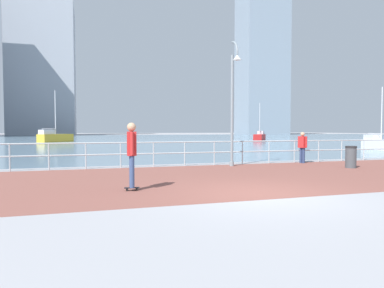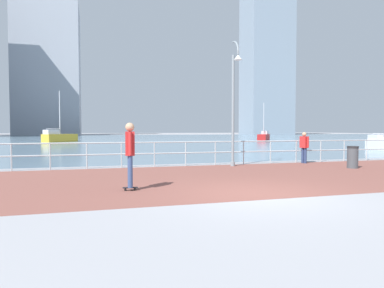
{
  "view_description": "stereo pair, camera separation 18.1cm",
  "coord_description": "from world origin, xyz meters",
  "px_view_note": "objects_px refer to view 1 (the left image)",
  "views": [
    {
      "loc": [
        -4.11,
        -7.74,
        1.63
      ],
      "look_at": [
        -0.5,
        4.14,
        1.1
      ],
      "focal_mm": 32.14,
      "sensor_mm": 36.0,
      "label": 1
    },
    {
      "loc": [
        -3.93,
        -7.79,
        1.63
      ],
      "look_at": [
        -0.5,
        4.14,
        1.1
      ],
      "focal_mm": 32.14,
      "sensor_mm": 36.0,
      "label": 2
    }
  ],
  "objects_px": {
    "trash_bin": "(351,157)",
    "sailboat_navy": "(380,144)",
    "skateboarder": "(132,150)",
    "sailboat_ivory": "(260,136)",
    "sailboat_red": "(55,137)",
    "bystander": "(302,145)",
    "lamppost": "(233,97)"
  },
  "relations": [
    {
      "from": "skateboarder",
      "to": "sailboat_red",
      "type": "relative_size",
      "value": 0.27
    },
    {
      "from": "bystander",
      "to": "sailboat_ivory",
      "type": "xyz_separation_m",
      "value": [
        15.72,
        33.79,
        -0.32
      ]
    },
    {
      "from": "sailboat_ivory",
      "to": "lamppost",
      "type": "bearing_deg",
      "value": -119.73
    },
    {
      "from": "lamppost",
      "to": "sailboat_navy",
      "type": "height_order",
      "value": "lamppost"
    },
    {
      "from": "lamppost",
      "to": "sailboat_navy",
      "type": "bearing_deg",
      "value": 26.64
    },
    {
      "from": "bystander",
      "to": "sailboat_red",
      "type": "relative_size",
      "value": 0.22
    },
    {
      "from": "sailboat_red",
      "to": "bystander",
      "type": "bearing_deg",
      "value": -67.4
    },
    {
      "from": "bystander",
      "to": "sailboat_red",
      "type": "bearing_deg",
      "value": 112.6
    },
    {
      "from": "sailboat_ivory",
      "to": "trash_bin",
      "type": "bearing_deg",
      "value": -112.53
    },
    {
      "from": "trash_bin",
      "to": "sailboat_navy",
      "type": "relative_size",
      "value": 0.18
    },
    {
      "from": "lamppost",
      "to": "sailboat_red",
      "type": "relative_size",
      "value": 0.82
    },
    {
      "from": "skateboarder",
      "to": "sailboat_red",
      "type": "xyz_separation_m",
      "value": [
        -5.26,
        38.98,
        -0.45
      ]
    },
    {
      "from": "trash_bin",
      "to": "sailboat_ivory",
      "type": "bearing_deg",
      "value": 67.47
    },
    {
      "from": "trash_bin",
      "to": "sailboat_red",
      "type": "height_order",
      "value": "sailboat_red"
    },
    {
      "from": "lamppost",
      "to": "sailboat_navy",
      "type": "xyz_separation_m",
      "value": [
        16.6,
        8.33,
        -2.55
      ]
    },
    {
      "from": "trash_bin",
      "to": "skateboarder",
      "type": "bearing_deg",
      "value": -163.86
    },
    {
      "from": "bystander",
      "to": "trash_bin",
      "type": "height_order",
      "value": "bystander"
    },
    {
      "from": "sailboat_red",
      "to": "sailboat_navy",
      "type": "bearing_deg",
      "value": -43.94
    },
    {
      "from": "bystander",
      "to": "trash_bin",
      "type": "distance_m",
      "value": 2.55
    },
    {
      "from": "bystander",
      "to": "sailboat_navy",
      "type": "bearing_deg",
      "value": 31.75
    },
    {
      "from": "sailboat_navy",
      "to": "sailboat_ivory",
      "type": "relative_size",
      "value": 0.87
    },
    {
      "from": "sailboat_navy",
      "to": "sailboat_ivory",
      "type": "height_order",
      "value": "sailboat_ivory"
    },
    {
      "from": "sailboat_navy",
      "to": "lamppost",
      "type": "bearing_deg",
      "value": -153.36
    },
    {
      "from": "skateboarder",
      "to": "bystander",
      "type": "height_order",
      "value": "skateboarder"
    },
    {
      "from": "skateboarder",
      "to": "sailboat_ivory",
      "type": "distance_m",
      "value": 46.04
    },
    {
      "from": "trash_bin",
      "to": "sailboat_navy",
      "type": "height_order",
      "value": "sailboat_navy"
    },
    {
      "from": "bystander",
      "to": "sailboat_navy",
      "type": "xyz_separation_m",
      "value": [
        12.8,
        7.92,
        -0.39
      ]
    },
    {
      "from": "bystander",
      "to": "sailboat_navy",
      "type": "height_order",
      "value": "sailboat_navy"
    },
    {
      "from": "lamppost",
      "to": "skateboarder",
      "type": "xyz_separation_m",
      "value": [
        -5.01,
        -4.76,
        -1.94
      ]
    },
    {
      "from": "lamppost",
      "to": "trash_bin",
      "type": "bearing_deg",
      "value": -23.93
    },
    {
      "from": "bystander",
      "to": "skateboarder",
      "type": "bearing_deg",
      "value": -149.61
    },
    {
      "from": "skateboarder",
      "to": "trash_bin",
      "type": "xyz_separation_m",
      "value": [
        9.52,
        2.75,
        -0.62
      ]
    }
  ]
}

